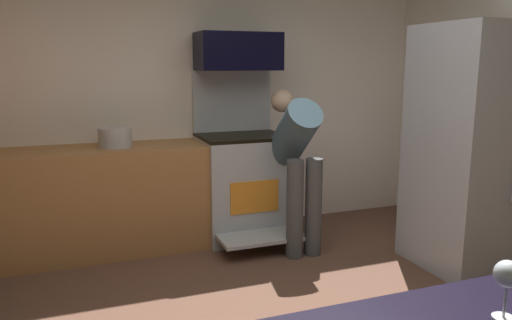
# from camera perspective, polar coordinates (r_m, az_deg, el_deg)

# --- Properties ---
(wall_back) EXTENTS (5.20, 0.12, 2.60)m
(wall_back) POSITION_cam_1_polar(r_m,az_deg,el_deg) (4.69, -9.33, 7.41)
(wall_back) COLOR silver
(wall_back) RESTS_ON ground
(lower_cabinet_run) EXTENTS (2.40, 0.60, 0.90)m
(lower_cabinet_run) POSITION_cam_1_polar(r_m,az_deg,el_deg) (4.38, -19.69, -4.63)
(lower_cabinet_run) COLOR #A86F3E
(lower_cabinet_run) RESTS_ON ground
(oven_range) EXTENTS (0.76, 0.99, 1.52)m
(oven_range) POSITION_cam_1_polar(r_m,az_deg,el_deg) (4.58, -1.60, -2.53)
(oven_range) COLOR #B3B5B9
(oven_range) RESTS_ON ground
(microwave) EXTENTS (0.74, 0.38, 0.33)m
(microwave) POSITION_cam_1_polar(r_m,az_deg,el_deg) (4.55, -2.08, 12.36)
(microwave) COLOR black
(microwave) RESTS_ON oven_range
(refrigerator) EXTENTS (0.87, 0.79, 1.88)m
(refrigerator) POSITION_cam_1_polar(r_m,az_deg,el_deg) (4.22, 24.16, 1.25)
(refrigerator) COLOR #B2B5BC
(refrigerator) RESTS_ON ground
(person_cook) EXTENTS (0.31, 0.68, 1.36)m
(person_cook) POSITION_cam_1_polar(r_m,az_deg,el_deg) (4.17, 4.69, 0.48)
(person_cook) COLOR #4B4B4B
(person_cook) RESTS_ON ground
(wine_glass_mid) EXTENTS (0.07, 0.07, 0.17)m
(wine_glass_mid) POSITION_cam_1_polar(r_m,az_deg,el_deg) (1.51, 26.95, -11.88)
(wine_glass_mid) COLOR silver
(wine_glass_mid) RESTS_ON counter_island
(stock_pot) EXTENTS (0.28, 0.28, 0.16)m
(stock_pot) POSITION_cam_1_polar(r_m,az_deg,el_deg) (4.28, -15.88, 2.52)
(stock_pot) COLOR #BAB3B5
(stock_pot) RESTS_ON lower_cabinet_run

